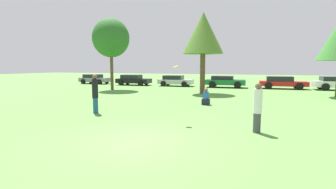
% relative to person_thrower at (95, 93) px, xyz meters
% --- Properties ---
extents(ground_plane, '(120.00, 120.00, 0.00)m').
position_rel_person_thrower_xyz_m(ground_plane, '(3.97, -3.61, -0.99)').
color(ground_plane, '#5B8E42').
extents(person_thrower, '(0.29, 0.29, 1.90)m').
position_rel_person_thrower_xyz_m(person_thrower, '(0.00, 0.00, 0.00)').
color(person_thrower, navy).
rests_on(person_thrower, ground).
extents(person_catcher, '(0.31, 0.31, 1.73)m').
position_rel_person_thrower_xyz_m(person_catcher, '(7.45, -1.22, -0.11)').
color(person_catcher, '#3F3F47').
rests_on(person_catcher, ground).
extents(frisbee, '(0.25, 0.24, 0.13)m').
position_rel_person_thrower_xyz_m(frisbee, '(4.27, -0.54, 1.29)').
color(frisbee, yellow).
extents(bystander_sitting, '(0.45, 0.38, 1.02)m').
position_rel_person_thrower_xyz_m(bystander_sitting, '(4.65, 4.36, -0.58)').
color(bystander_sitting, '#191E33').
rests_on(bystander_sitting, ground).
extents(tree_0, '(3.48, 3.48, 6.74)m').
position_rel_person_thrower_xyz_m(tree_0, '(-5.63, 10.75, 3.90)').
color(tree_0, brown).
rests_on(tree_0, ground).
extents(tree_1, '(3.34, 3.34, 6.64)m').
position_rel_person_thrower_xyz_m(tree_1, '(3.29, 10.27, 3.92)').
color(tree_1, brown).
rests_on(tree_1, ground).
extents(parked_car_grey, '(3.87, 1.91, 1.20)m').
position_rel_person_thrower_xyz_m(parked_car_grey, '(-11.99, 16.93, -0.36)').
color(parked_car_grey, slate).
rests_on(parked_car_grey, ground).
extents(parked_car_black, '(4.07, 2.01, 1.23)m').
position_rel_person_thrower_xyz_m(parked_car_black, '(-6.29, 16.55, -0.35)').
color(parked_car_black, black).
rests_on(parked_car_black, ground).
extents(parked_car_silver, '(3.92, 2.06, 1.21)m').
position_rel_person_thrower_xyz_m(parked_car_silver, '(-1.12, 16.83, -0.36)').
color(parked_car_silver, '#B2B2B7').
rests_on(parked_car_silver, ground).
extents(parked_car_green, '(4.14, 2.09, 1.23)m').
position_rel_person_thrower_xyz_m(parked_car_green, '(4.44, 16.74, -0.32)').
color(parked_car_green, '#196633').
rests_on(parked_car_green, ground).
extents(parked_car_red, '(4.50, 1.96, 1.24)m').
position_rel_person_thrower_xyz_m(parked_car_red, '(10.01, 17.07, -0.32)').
color(parked_car_red, red).
rests_on(parked_car_red, ground).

